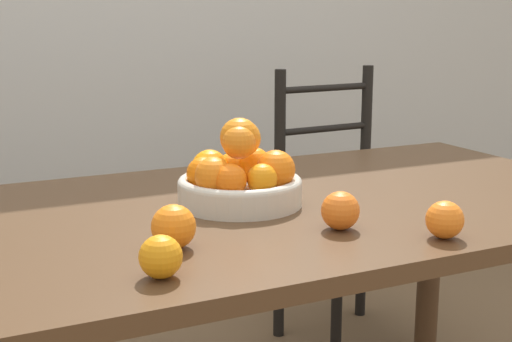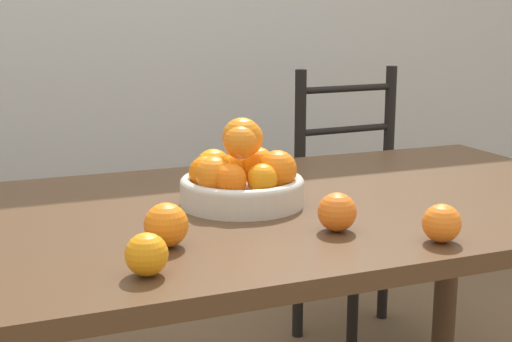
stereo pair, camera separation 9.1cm
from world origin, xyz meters
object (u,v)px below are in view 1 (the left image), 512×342
Objects in this scene: fruit_bowl at (240,176)px; chair_right at (345,215)px; orange_loose_0 at (445,220)px; orange_loose_3 at (161,257)px; orange_loose_2 at (174,227)px; orange_loose_1 at (340,211)px.

fruit_bowl is 0.27× the size of chair_right.
orange_loose_3 is at bearing 176.52° from orange_loose_0.
orange_loose_0 is 0.48m from orange_loose_2.
fruit_bowl is 0.26m from orange_loose_1.
orange_loose_3 is (-0.06, -0.12, -0.00)m from orange_loose_2.
orange_loose_2 is at bearing 174.73° from orange_loose_1.
fruit_bowl is 0.44m from orange_loose_3.
orange_loose_1 is at bearing -127.25° from chair_right.
fruit_bowl is 3.61× the size of orange_loose_1.
orange_loose_0 is at bearing -118.35° from chair_right.
fruit_bowl is 1.10m from chair_right.
chair_right is at bearing 44.62° from fruit_bowl.
orange_loose_2 reaches higher than orange_loose_3.
orange_loose_0 is at bearing -57.15° from fruit_bowl.
orange_loose_2 is 1.39m from chair_right.
orange_loose_3 is at bearing -117.28° from orange_loose_2.
orange_loose_2 is at bearing 62.72° from orange_loose_3.
orange_loose_1 is 0.94× the size of orange_loose_2.
orange_loose_0 is 0.07× the size of chair_right.
fruit_bowl is 3.37× the size of orange_loose_2.
fruit_bowl is 0.31m from orange_loose_2.
orange_loose_0 is at bearing -42.05° from orange_loose_1.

